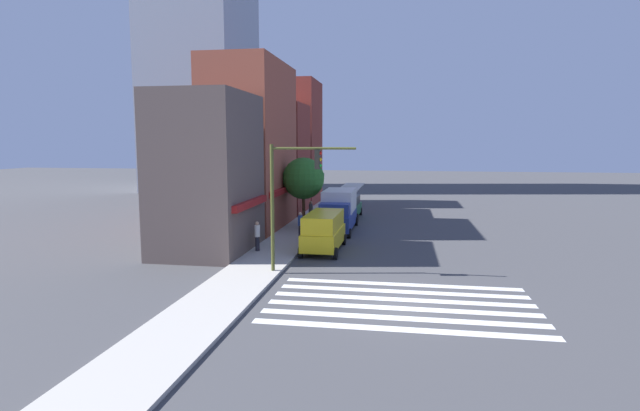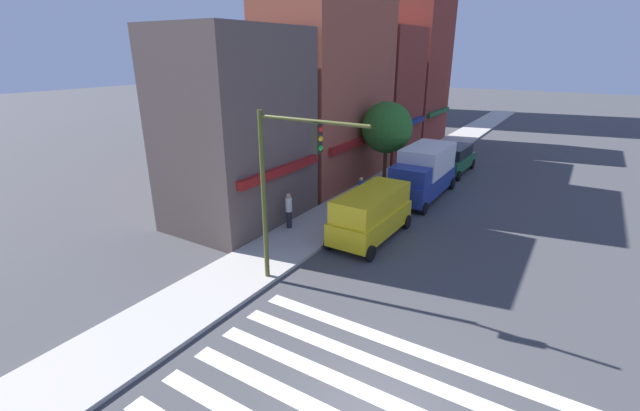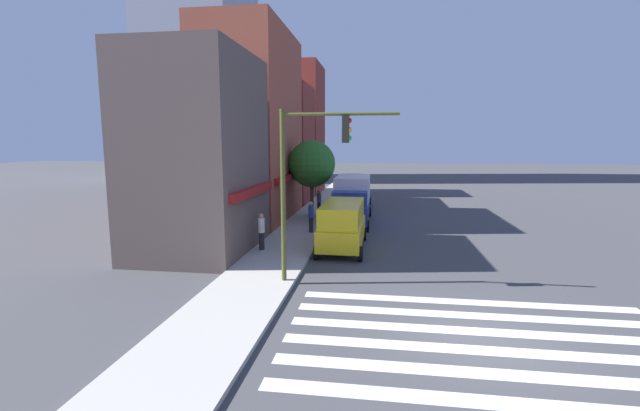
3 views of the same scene
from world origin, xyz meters
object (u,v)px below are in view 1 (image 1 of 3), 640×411
at_px(traffic_signal, 290,187).
at_px(box_truck_blue, 339,210).
at_px(pedestrian_blue_shirt, 300,225).
at_px(pedestrian_white_shirt, 257,236).
at_px(suv_green, 348,206).
at_px(street_tree, 304,178).
at_px(van_yellow, 324,230).
at_px(pedestrian_grey_coat, 311,212).

bearing_deg(traffic_signal, box_truck_blue, -3.49).
distance_m(pedestrian_blue_shirt, pedestrian_white_shirt, 4.66).
bearing_deg(suv_green, street_tree, 156.13).
height_order(box_truck_blue, suv_green, box_truck_blue).
relative_size(van_yellow, pedestrian_grey_coat, 2.84).
relative_size(van_yellow, suv_green, 1.06).
bearing_deg(pedestrian_blue_shirt, box_truck_blue, -145.66).
relative_size(van_yellow, street_tree, 0.95).
distance_m(box_truck_blue, street_tree, 3.67).
bearing_deg(van_yellow, pedestrian_blue_shirt, 34.97).
bearing_deg(street_tree, van_yellow, -160.35).
height_order(suv_green, pedestrian_white_shirt, suv_green).
relative_size(traffic_signal, pedestrian_white_shirt, 3.66).
xyz_separation_m(traffic_signal, pedestrian_blue_shirt, (8.68, 1.30, -3.30)).
height_order(van_yellow, street_tree, street_tree).
relative_size(box_truck_blue, pedestrian_white_shirt, 3.51).
bearing_deg(van_yellow, street_tree, 20.50).
height_order(traffic_signal, box_truck_blue, traffic_signal).
relative_size(traffic_signal, box_truck_blue, 1.04).
xyz_separation_m(van_yellow, street_tree, (7.84, 2.80, 2.56)).
height_order(van_yellow, pedestrian_white_shirt, van_yellow).
xyz_separation_m(suv_green, pedestrian_white_shirt, (-14.99, 3.80, 0.04)).
distance_m(box_truck_blue, pedestrian_grey_coat, 3.50).
relative_size(box_truck_blue, street_tree, 1.17).
bearing_deg(suv_green, pedestrian_grey_coat, 150.56).
distance_m(van_yellow, pedestrian_blue_shirt, 3.72).
height_order(pedestrian_blue_shirt, pedestrian_grey_coat, same).
bearing_deg(van_yellow, suv_green, 0.86).
bearing_deg(street_tree, pedestrian_white_shirt, 173.74).
bearing_deg(box_truck_blue, van_yellow, 179.63).
distance_m(van_yellow, suv_green, 13.73).
bearing_deg(street_tree, suv_green, -25.43).
xyz_separation_m(traffic_signal, suv_green, (19.33, -0.78, -3.34)).
xyz_separation_m(pedestrian_blue_shirt, street_tree, (4.77, 0.72, 2.78)).
bearing_deg(suv_green, box_truck_blue, -178.43).
bearing_deg(pedestrian_white_shirt, traffic_signal, -63.29).
bearing_deg(pedestrian_white_shirt, box_truck_blue, 57.57).
bearing_deg(pedestrian_white_shirt, pedestrian_blue_shirt, 60.29).
relative_size(box_truck_blue, pedestrian_blue_shirt, 3.51).
relative_size(pedestrian_white_shirt, street_tree, 0.33).
bearing_deg(box_truck_blue, suv_green, -0.37).
relative_size(suv_green, pedestrian_blue_shirt, 2.68).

